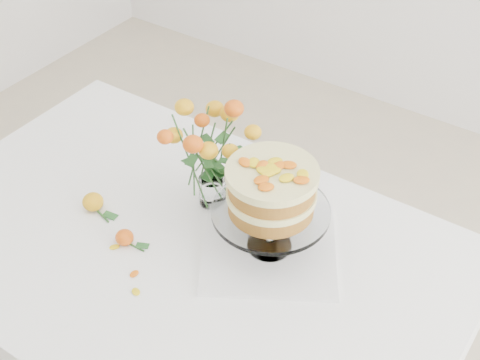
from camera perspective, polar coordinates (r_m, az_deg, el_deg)
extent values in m
cube|color=tan|center=(1.71, -5.34, -6.01)|extent=(1.40, 0.90, 0.04)
cylinder|color=tan|center=(2.48, -10.78, -1.04)|extent=(0.06, 0.06, 0.71)
cylinder|color=tan|center=(2.05, 16.44, -13.93)|extent=(0.06, 0.06, 0.71)
cube|color=white|center=(1.70, -5.38, -5.47)|extent=(1.42, 0.92, 0.01)
cube|color=white|center=(2.04, 2.79, 0.13)|extent=(1.42, 0.01, 0.20)
cube|color=white|center=(1.67, 2.51, -5.76)|extent=(0.45, 0.45, 0.01)
cylinder|color=white|center=(1.62, 2.58, -4.00)|extent=(0.03, 0.03, 0.09)
cylinder|color=white|center=(1.59, 2.64, -2.66)|extent=(0.28, 0.28, 0.01)
cylinder|color=olive|center=(1.57, 2.67, -1.95)|extent=(0.26, 0.26, 0.04)
cylinder|color=beige|center=(1.55, 2.70, -1.14)|extent=(0.27, 0.27, 0.02)
cylinder|color=olive|center=(1.53, 2.73, -0.31)|extent=(0.26, 0.26, 0.04)
cylinder|color=beige|center=(1.51, 2.77, 0.57)|extent=(0.27, 0.27, 0.02)
cylinder|color=white|center=(1.79, -2.33, -1.99)|extent=(0.06, 0.06, 0.01)
cylinder|color=white|center=(1.76, -2.37, -0.91)|extent=(0.07, 0.07, 0.08)
ellipsoid|color=orange|center=(1.81, -12.44, -1.83)|extent=(0.06, 0.06, 0.05)
cylinder|color=#295522|center=(1.79, -11.71, -2.98)|extent=(0.07, 0.02, 0.01)
ellipsoid|color=#E44A0B|center=(1.70, -9.83, -4.85)|extent=(0.05, 0.05, 0.04)
cylinder|color=#295522|center=(1.69, -8.93, -5.69)|extent=(0.06, 0.01, 0.00)
ellipsoid|color=yellow|center=(1.70, -10.67, -5.65)|extent=(0.03, 0.02, 0.00)
ellipsoid|color=yellow|center=(1.63, -9.02, -7.92)|extent=(0.03, 0.02, 0.00)
ellipsoid|color=yellow|center=(1.60, -8.88, -9.41)|extent=(0.03, 0.02, 0.00)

